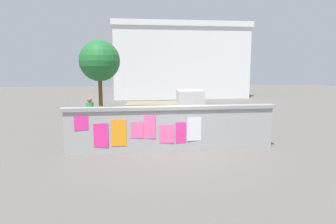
{
  "coord_description": "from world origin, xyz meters",
  "views": [
    {
      "loc": [
        -1.6,
        -10.73,
        2.97
      ],
      "look_at": [
        0.06,
        1.36,
        1.2
      ],
      "focal_mm": 33.66,
      "sensor_mm": 36.0,
      "label": 1
    }
  ],
  "objects_px": {
    "bicycle_far": "(237,128)",
    "motorcycle": "(95,130)",
    "bicycle_near": "(102,118)",
    "tree_roadside": "(100,61)",
    "auto_rickshaw_truck": "(169,110)",
    "person_walking": "(90,112)"
  },
  "relations": [
    {
      "from": "bicycle_far",
      "to": "tree_roadside",
      "type": "bearing_deg",
      "value": 125.96
    },
    {
      "from": "bicycle_near",
      "to": "bicycle_far",
      "type": "height_order",
      "value": "same"
    },
    {
      "from": "tree_roadside",
      "to": "person_walking",
      "type": "bearing_deg",
      "value": -89.54
    },
    {
      "from": "bicycle_near",
      "to": "person_walking",
      "type": "relative_size",
      "value": 1.05
    },
    {
      "from": "bicycle_far",
      "to": "motorcycle",
      "type": "bearing_deg",
      "value": -179.09
    },
    {
      "from": "person_walking",
      "to": "tree_roadside",
      "type": "relative_size",
      "value": 0.35
    },
    {
      "from": "bicycle_near",
      "to": "tree_roadside",
      "type": "relative_size",
      "value": 0.37
    },
    {
      "from": "motorcycle",
      "to": "bicycle_near",
      "type": "xyz_separation_m",
      "value": [
        0.01,
        3.67,
        -0.1
      ]
    },
    {
      "from": "bicycle_far",
      "to": "tree_roadside",
      "type": "distance_m",
      "value": 11.08
    },
    {
      "from": "motorcycle",
      "to": "tree_roadside",
      "type": "height_order",
      "value": "tree_roadside"
    },
    {
      "from": "motorcycle",
      "to": "tree_roadside",
      "type": "distance_m",
      "value": 9.2
    },
    {
      "from": "auto_rickshaw_truck",
      "to": "bicycle_far",
      "type": "height_order",
      "value": "auto_rickshaw_truck"
    },
    {
      "from": "auto_rickshaw_truck",
      "to": "person_walking",
      "type": "xyz_separation_m",
      "value": [
        -3.62,
        -0.6,
        0.09
      ]
    },
    {
      "from": "bicycle_near",
      "to": "bicycle_far",
      "type": "distance_m",
      "value": 6.87
    },
    {
      "from": "person_walking",
      "to": "tree_roadside",
      "type": "distance_m",
      "value": 7.49
    },
    {
      "from": "bicycle_near",
      "to": "tree_roadside",
      "type": "distance_m",
      "value": 5.88
    },
    {
      "from": "motorcycle",
      "to": "person_walking",
      "type": "bearing_deg",
      "value": 101.82
    },
    {
      "from": "bicycle_far",
      "to": "tree_roadside",
      "type": "xyz_separation_m",
      "value": [
        -6.27,
        8.65,
        2.95
      ]
    },
    {
      "from": "motorcycle",
      "to": "person_walking",
      "type": "height_order",
      "value": "person_walking"
    },
    {
      "from": "person_walking",
      "to": "motorcycle",
      "type": "bearing_deg",
      "value": -78.18
    },
    {
      "from": "auto_rickshaw_truck",
      "to": "tree_roadside",
      "type": "xyz_separation_m",
      "value": [
        -3.68,
        6.52,
        2.41
      ]
    },
    {
      "from": "auto_rickshaw_truck",
      "to": "bicycle_near",
      "type": "relative_size",
      "value": 2.18
    }
  ]
}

